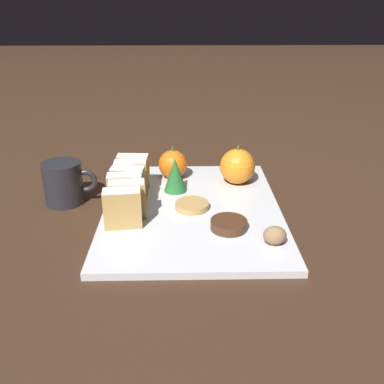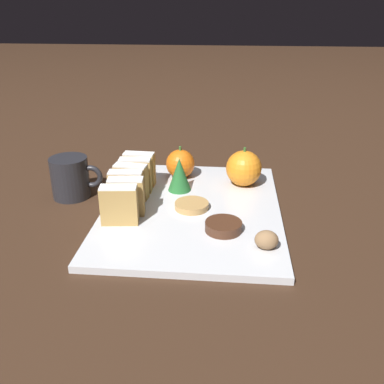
{
  "view_description": "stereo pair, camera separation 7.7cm",
  "coord_description": "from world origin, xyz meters",
  "px_view_note": "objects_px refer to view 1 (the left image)",
  "views": [
    {
      "loc": [
        -0.01,
        -0.7,
        0.36
      ],
      "look_at": [
        0.0,
        0.0,
        0.04
      ],
      "focal_mm": 40.0,
      "sensor_mm": 36.0,
      "label": 1
    },
    {
      "loc": [
        0.06,
        -0.7,
        0.36
      ],
      "look_at": [
        0.0,
        0.0,
        0.04
      ],
      "focal_mm": 40.0,
      "sensor_mm": 36.0,
      "label": 2
    }
  ],
  "objects_px": {
    "chocolate_cookie": "(229,224)",
    "orange_near": "(237,166)",
    "walnut": "(275,235)",
    "coffee_mug": "(64,183)",
    "orange_far": "(173,164)"
  },
  "relations": [
    {
      "from": "coffee_mug",
      "to": "walnut",
      "type": "bearing_deg",
      "value": -26.09
    },
    {
      "from": "chocolate_cookie",
      "to": "orange_near",
      "type": "bearing_deg",
      "value": 79.6
    },
    {
      "from": "walnut",
      "to": "chocolate_cookie",
      "type": "height_order",
      "value": "walnut"
    },
    {
      "from": "orange_near",
      "to": "orange_far",
      "type": "xyz_separation_m",
      "value": [
        -0.13,
        0.03,
        -0.01
      ]
    },
    {
      "from": "walnut",
      "to": "chocolate_cookie",
      "type": "relative_size",
      "value": 0.6
    },
    {
      "from": "orange_far",
      "to": "chocolate_cookie",
      "type": "distance_m",
      "value": 0.24
    },
    {
      "from": "walnut",
      "to": "coffee_mug",
      "type": "distance_m",
      "value": 0.41
    },
    {
      "from": "walnut",
      "to": "chocolate_cookie",
      "type": "distance_m",
      "value": 0.08
    },
    {
      "from": "chocolate_cookie",
      "to": "coffee_mug",
      "type": "height_order",
      "value": "coffee_mug"
    },
    {
      "from": "walnut",
      "to": "coffee_mug",
      "type": "xyz_separation_m",
      "value": [
        -0.37,
        0.18,
        0.01
      ]
    },
    {
      "from": "chocolate_cookie",
      "to": "coffee_mug",
      "type": "distance_m",
      "value": 0.33
    },
    {
      "from": "orange_far",
      "to": "chocolate_cookie",
      "type": "height_order",
      "value": "orange_far"
    },
    {
      "from": "coffee_mug",
      "to": "orange_near",
      "type": "bearing_deg",
      "value": 10.38
    },
    {
      "from": "orange_near",
      "to": "chocolate_cookie",
      "type": "relative_size",
      "value": 1.31
    },
    {
      "from": "orange_near",
      "to": "orange_far",
      "type": "height_order",
      "value": "orange_near"
    }
  ]
}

